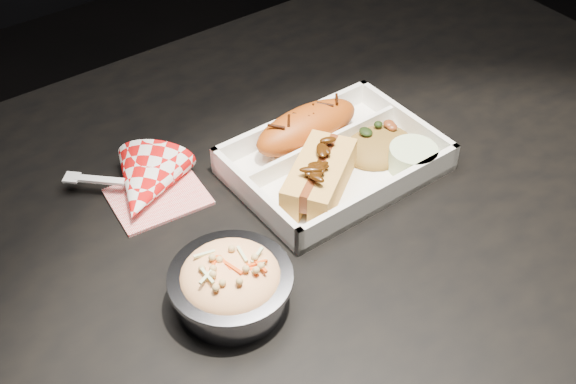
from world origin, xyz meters
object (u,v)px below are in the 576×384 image
Objects in this scene: fried_pastry at (307,127)px; hotdog at (319,175)px; napkin_fork at (145,186)px; dining_table at (309,238)px; food_tray at (334,163)px; foil_coleslaw_cup at (231,282)px.

fried_pastry is 0.09m from hotdog.
napkin_fork reaches higher than hotdog.
napkin_fork is (-0.17, 0.10, 0.11)m from dining_table.
food_tray is 0.06m from fried_pastry.
napkin_fork is at bearing 155.68° from food_tray.
hotdog reaches higher than food_tray.
hotdog reaches higher than fried_pastry.
food_tray reaches higher than dining_table.
hotdog is 0.88× the size of napkin_fork.
dining_table is at bearing 47.70° from hotdog.
fried_pastry reaches higher than food_tray.
dining_table is 8.93× the size of hotdog.
foil_coleslaw_cup is at bearing -151.74° from dining_table.
napkin_fork is at bearing 149.10° from dining_table.
foil_coleslaw_cup is at bearing 169.29° from hotdog.
food_tray is 1.88× the size of hotdog.
foil_coleslaw_cup is (-0.18, -0.09, 0.12)m from dining_table.
food_tray is at bearing 11.77° from dining_table.
napkin_fork is (-0.21, 0.04, -0.02)m from fried_pastry.
napkin_fork is (-0.21, 0.09, 0.01)m from food_tray.
fried_pastry is 0.27m from foil_coleslaw_cup.
food_tray is 1.66× the size of napkin_fork.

